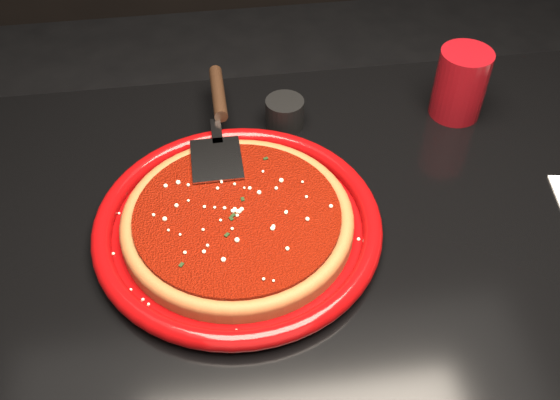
{
  "coord_description": "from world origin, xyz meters",
  "views": [
    {
      "loc": [
        -0.18,
        -0.5,
        1.37
      ],
      "look_at": [
        -0.1,
        0.08,
        0.77
      ],
      "focal_mm": 40.0,
      "sensor_mm": 36.0,
      "label": 1
    }
  ],
  "objects_px": {
    "pizza_server": "(219,122)",
    "ramekin": "(285,113)",
    "plate": "(238,224)",
    "cup": "(460,84)",
    "table": "(342,387)"
  },
  "relations": [
    {
      "from": "plate",
      "to": "cup",
      "type": "xyz_separation_m",
      "value": [
        0.37,
        0.2,
        0.04
      ]
    },
    {
      "from": "pizza_server",
      "to": "cup",
      "type": "distance_m",
      "value": 0.38
    },
    {
      "from": "cup",
      "to": "ramekin",
      "type": "relative_size",
      "value": 1.87
    },
    {
      "from": "table",
      "to": "cup",
      "type": "relative_size",
      "value": 10.78
    },
    {
      "from": "plate",
      "to": "table",
      "type": "bearing_deg",
      "value": -17.74
    },
    {
      "from": "cup",
      "to": "ramekin",
      "type": "xyz_separation_m",
      "value": [
        -0.27,
        0.01,
        -0.03
      ]
    },
    {
      "from": "plate",
      "to": "pizza_server",
      "type": "xyz_separation_m",
      "value": [
        -0.01,
        0.18,
        0.03
      ]
    },
    {
      "from": "table",
      "to": "pizza_server",
      "type": "height_order",
      "value": "pizza_server"
    },
    {
      "from": "pizza_server",
      "to": "ramekin",
      "type": "xyz_separation_m",
      "value": [
        0.1,
        0.04,
        -0.02
      ]
    },
    {
      "from": "cup",
      "to": "pizza_server",
      "type": "bearing_deg",
      "value": -175.86
    },
    {
      "from": "ramekin",
      "to": "pizza_server",
      "type": "bearing_deg",
      "value": -160.93
    },
    {
      "from": "plate",
      "to": "cup",
      "type": "relative_size",
      "value": 3.39
    },
    {
      "from": "pizza_server",
      "to": "cup",
      "type": "bearing_deg",
      "value": 4.01
    },
    {
      "from": "pizza_server",
      "to": "cup",
      "type": "relative_size",
      "value": 2.67
    },
    {
      "from": "plate",
      "to": "pizza_server",
      "type": "bearing_deg",
      "value": 93.14
    }
  ]
}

